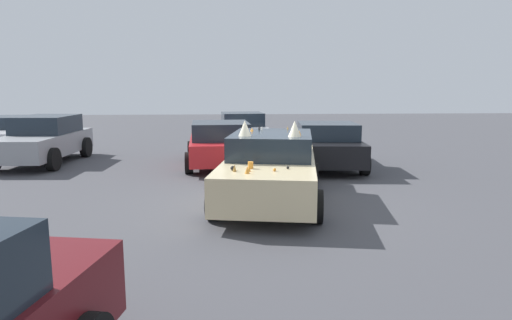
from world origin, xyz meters
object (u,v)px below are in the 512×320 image
(parked_sedan_row_back_far, at_px, (44,139))
(parked_sedan_near_left, at_px, (12,134))
(art_car_decorated, at_px, (271,167))
(parked_sedan_near_right, at_px, (243,131))
(parked_sedan_behind_right, at_px, (220,144))
(parked_sedan_far_right, at_px, (326,145))

(parked_sedan_row_back_far, xyz_separation_m, parked_sedan_near_left, (2.62, 2.18, -0.08))
(art_car_decorated, xyz_separation_m, parked_sedan_near_right, (8.13, 0.27, -0.04))
(art_car_decorated, distance_m, parked_sedan_row_back_far, 8.51)
(art_car_decorated, xyz_separation_m, parked_sedan_row_back_far, (5.26, 6.69, 0.02))
(parked_sedan_behind_right, relative_size, parked_sedan_near_left, 0.97)
(parked_sedan_behind_right, relative_size, parked_sedan_far_right, 1.01)
(parked_sedan_near_right, distance_m, parked_sedan_far_right, 4.83)
(parked_sedan_near_right, bearing_deg, art_car_decorated, -2.78)
(parked_sedan_far_right, bearing_deg, art_car_decorated, 157.24)
(parked_sedan_behind_right, bearing_deg, parked_sedan_near_left, 62.54)
(art_car_decorated, relative_size, parked_sedan_near_right, 1.12)
(art_car_decorated, height_order, parked_sedan_near_left, art_car_decorated)
(parked_sedan_behind_right, bearing_deg, parked_sedan_row_back_far, 77.83)
(art_car_decorated, xyz_separation_m, parked_sedan_near_left, (7.88, 8.87, -0.06))
(parked_sedan_row_back_far, height_order, parked_sedan_far_right, parked_sedan_row_back_far)
(parked_sedan_behind_right, bearing_deg, art_car_decorated, -168.74)
(parked_sedan_near_left, bearing_deg, parked_sedan_far_right, 66.87)
(parked_sedan_row_back_far, bearing_deg, parked_sedan_behind_right, 83.93)
(art_car_decorated, relative_size, parked_sedan_near_left, 1.08)
(parked_sedan_behind_right, bearing_deg, parked_sedan_near_right, -15.71)
(parked_sedan_near_right, relative_size, parked_sedan_near_left, 0.96)
(parked_sedan_row_back_far, bearing_deg, parked_sedan_near_right, 117.15)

